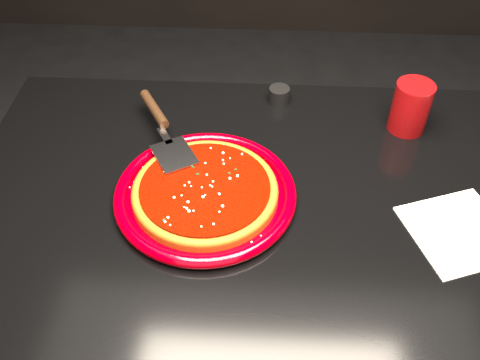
# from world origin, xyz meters

# --- Properties ---
(table) EXTENTS (1.20, 0.80, 0.75)m
(table) POSITION_xyz_m (0.00, 0.00, 0.38)
(table) COLOR black
(table) RESTS_ON floor
(plate) EXTENTS (0.41, 0.41, 0.02)m
(plate) POSITION_xyz_m (-0.15, 0.04, 0.76)
(plate) COLOR #820008
(plate) RESTS_ON table
(pizza_crust) EXTENTS (0.33, 0.33, 0.01)m
(pizza_crust) POSITION_xyz_m (-0.15, 0.04, 0.77)
(pizza_crust) COLOR brown
(pizza_crust) RESTS_ON plate
(pizza_crust_rim) EXTENTS (0.33, 0.33, 0.02)m
(pizza_crust_rim) POSITION_xyz_m (-0.15, 0.04, 0.77)
(pizza_crust_rim) COLOR brown
(pizza_crust_rim) RESTS_ON plate
(pizza_sauce) EXTENTS (0.29, 0.29, 0.01)m
(pizza_sauce) POSITION_xyz_m (-0.15, 0.04, 0.78)
(pizza_sauce) COLOR #6B0A00
(pizza_sauce) RESTS_ON plate
(parmesan_dusting) EXTENTS (0.22, 0.22, 0.01)m
(parmesan_dusting) POSITION_xyz_m (-0.15, 0.04, 0.78)
(parmesan_dusting) COLOR #FBF4C7
(parmesan_dusting) RESTS_ON plate
(basil_flecks) EXTENTS (0.20, 0.20, 0.00)m
(basil_flecks) POSITION_xyz_m (-0.15, 0.04, 0.78)
(basil_flecks) COLOR black
(basil_flecks) RESTS_ON plate
(pizza_server) EXTENTS (0.21, 0.29, 0.02)m
(pizza_server) POSITION_xyz_m (-0.25, 0.18, 0.79)
(pizza_server) COLOR silver
(pizza_server) RESTS_ON plate
(cup) EXTENTS (0.09, 0.09, 0.10)m
(cup) POSITION_xyz_m (0.24, 0.26, 0.80)
(cup) COLOR maroon
(cup) RESTS_ON table
(napkin_a) EXTENTS (0.21, 0.21, 0.00)m
(napkin_a) POSITION_xyz_m (0.28, -0.02, 0.75)
(napkin_a) COLOR white
(napkin_a) RESTS_ON table
(ramekin) EXTENTS (0.06, 0.06, 0.03)m
(ramekin) POSITION_xyz_m (-0.02, 0.34, 0.77)
(ramekin) COLOR black
(ramekin) RESTS_ON table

